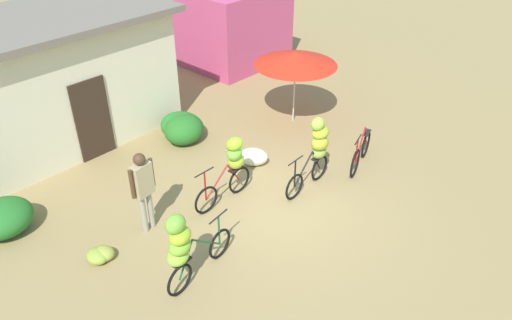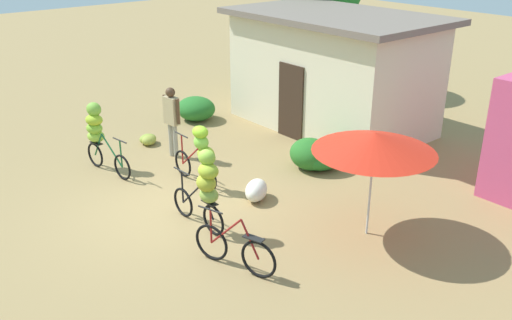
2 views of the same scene
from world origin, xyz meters
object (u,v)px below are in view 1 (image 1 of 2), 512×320
(bicycle_near_pile, at_px, (232,164))
(banana_pile_on_ground, at_px, (100,255))
(building_low, at_px, (54,78))
(bicycle_leftmost, at_px, (183,245))
(produce_sack, at_px, (253,157))
(market_umbrella, at_px, (296,58))
(person_vendor, at_px, (143,184))
(bicycle_by_shop, at_px, (361,152))
(shop_pink, at_px, (232,25))
(bicycle_center_loaded, at_px, (317,147))

(bicycle_near_pile, bearing_deg, banana_pile_on_ground, 172.28)
(building_low, relative_size, bicycle_leftmost, 3.45)
(bicycle_near_pile, relative_size, produce_sack, 2.29)
(market_umbrella, bearing_deg, person_vendor, -172.20)
(bicycle_by_shop, distance_m, produce_sack, 2.55)
(shop_pink, height_order, market_umbrella, shop_pink)
(produce_sack, bearing_deg, shop_pink, 49.05)
(shop_pink, distance_m, person_vendor, 9.14)
(banana_pile_on_ground, bearing_deg, produce_sack, 1.50)
(bicycle_leftmost, bearing_deg, building_low, 78.31)
(bicycle_by_shop, bearing_deg, bicycle_leftmost, 178.60)
(bicycle_center_loaded, height_order, person_vendor, person_vendor)
(produce_sack, bearing_deg, banana_pile_on_ground, -178.50)
(building_low, xyz_separation_m, shop_pink, (6.69, 0.44, -0.32))
(banana_pile_on_ground, bearing_deg, shop_pink, 30.90)
(bicycle_center_loaded, xyz_separation_m, person_vendor, (-3.51, 1.48, 0.13))
(banana_pile_on_ground, relative_size, person_vendor, 0.32)
(shop_pink, xyz_separation_m, banana_pile_on_ground, (-8.71, -5.21, -1.15))
(bicycle_center_loaded, bearing_deg, bicycle_near_pile, 148.11)
(shop_pink, relative_size, person_vendor, 1.81)
(bicycle_center_loaded, height_order, banana_pile_on_ground, bicycle_center_loaded)
(shop_pink, relative_size, bicycle_near_pile, 1.99)
(bicycle_by_shop, bearing_deg, bicycle_near_pile, 154.97)
(building_low, xyz_separation_m, produce_sack, (2.27, -4.66, -1.38))
(shop_pink, distance_m, market_umbrella, 4.88)
(bicycle_center_loaded, height_order, produce_sack, bicycle_center_loaded)
(shop_pink, height_order, bicycle_by_shop, shop_pink)
(shop_pink, height_order, bicycle_center_loaded, shop_pink)
(banana_pile_on_ground, bearing_deg, market_umbrella, 6.97)
(person_vendor, bearing_deg, bicycle_center_loaded, -22.87)
(building_low, xyz_separation_m, person_vendor, (-0.85, -4.71, -0.51))
(bicycle_center_loaded, xyz_separation_m, banana_pile_on_ground, (-4.67, 1.42, -0.83))
(bicycle_near_pile, relative_size, bicycle_by_shop, 1.02)
(bicycle_leftmost, relative_size, person_vendor, 0.95)
(market_umbrella, bearing_deg, bicycle_by_shop, -104.71)
(bicycle_by_shop, bearing_deg, shop_pink, 68.72)
(building_low, distance_m, person_vendor, 4.81)
(banana_pile_on_ground, relative_size, produce_sack, 0.81)
(building_low, bearing_deg, person_vendor, -100.28)
(bicycle_leftmost, relative_size, bicycle_near_pile, 1.05)
(produce_sack, bearing_deg, bicycle_center_loaded, -75.90)
(bicycle_by_shop, xyz_separation_m, banana_pile_on_ground, (-5.98, 1.78, -0.24))
(building_low, distance_m, bicycle_near_pile, 5.34)
(building_low, bearing_deg, bicycle_by_shop, -58.78)
(bicycle_center_loaded, distance_m, banana_pile_on_ground, 4.95)
(bicycle_leftmost, height_order, bicycle_center_loaded, bicycle_center_loaded)
(bicycle_near_pile, height_order, bicycle_by_shop, bicycle_near_pile)
(shop_pink, bearing_deg, building_low, -176.24)
(building_low, distance_m, banana_pile_on_ground, 5.38)
(market_umbrella, distance_m, person_vendor, 5.61)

